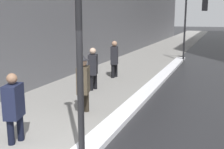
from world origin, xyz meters
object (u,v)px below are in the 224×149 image
pedestrian_trailing (14,105)px  pedestrian_in_glasses (93,67)px  traffic_light_near (197,13)px  pedestrian_nearside (114,57)px  pedestrian_in_fedora (83,82)px

pedestrian_trailing → pedestrian_in_glasses: size_ratio=0.97×
traffic_light_near → pedestrian_in_glasses: 9.12m
pedestrian_trailing → pedestrian_in_glasses: bearing=167.4°
pedestrian_in_glasses → pedestrian_nearside: (-0.05, 2.38, 0.04)m
traffic_light_near → pedestrian_in_fedora: 11.25m
pedestrian_trailing → pedestrian_in_glasses: pedestrian_in_glasses is taller
pedestrian_in_fedora → pedestrian_in_glasses: pedestrian_in_fedora is taller
pedestrian_in_fedora → pedestrian_nearside: pedestrian_in_fedora is taller
pedestrian_trailing → pedestrian_in_fedora: pedestrian_in_fedora is taller
pedestrian_in_fedora → pedestrian_nearside: size_ratio=1.02×
pedestrian_in_fedora → pedestrian_in_glasses: 2.63m
pedestrian_in_fedora → pedestrian_nearside: bearing=173.7°
pedestrian_nearside → pedestrian_trailing: bearing=-13.7°
pedestrian_trailing → pedestrian_in_glasses: 4.79m
pedestrian_trailing → pedestrian_in_fedora: size_ratio=0.92×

